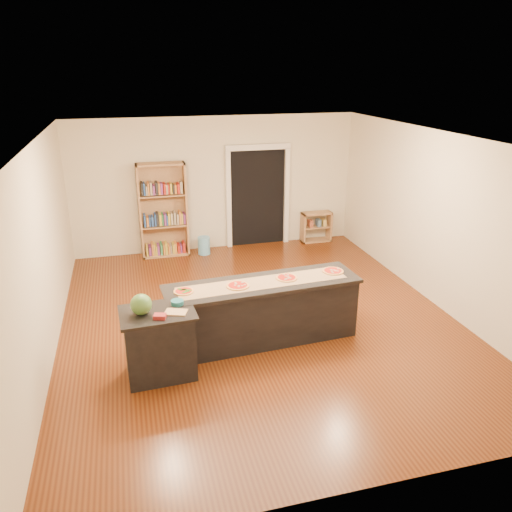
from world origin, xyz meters
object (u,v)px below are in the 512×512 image
object	(u,v)px
watermelon	(141,304)
side_counter	(160,343)
kitchen_island	(262,311)
waste_bin	(204,246)
bookshelf	(163,210)
low_shelf	(316,227)

from	to	relation	value
watermelon	side_counter	bearing A→B (deg)	5.54
kitchen_island	waste_bin	size ratio (longest dim) A/B	7.43
kitchen_island	waste_bin	bearing A→B (deg)	90.00
waste_bin	kitchen_island	bearing A→B (deg)	-86.18
bookshelf	waste_bin	xyz separation A→B (m)	(0.79, -0.15, -0.78)
kitchen_island	bookshelf	size ratio (longest dim) A/B	1.43
waste_bin	watermelon	world-z (taller)	watermelon
kitchen_island	low_shelf	distance (m)	4.56
bookshelf	low_shelf	xyz separation A→B (m)	(3.38, 0.03, -0.63)
side_counter	bookshelf	distance (m)	4.44
kitchen_island	bookshelf	distance (m)	4.05
low_shelf	side_counter	bearing A→B (deg)	-130.95
waste_bin	watermelon	xyz separation A→B (m)	(-1.43, -4.26, 0.85)
kitchen_island	bookshelf	world-z (taller)	bookshelf
kitchen_island	side_counter	world-z (taller)	kitchen_island
kitchen_island	side_counter	distance (m)	1.58
low_shelf	waste_bin	size ratio (longest dim) A/B	1.81
low_shelf	bookshelf	bearing A→B (deg)	-179.53
kitchen_island	watermelon	bearing A→B (deg)	-166.29
side_counter	bookshelf	world-z (taller)	bookshelf
side_counter	kitchen_island	bearing A→B (deg)	15.95
side_counter	waste_bin	size ratio (longest dim) A/B	2.47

